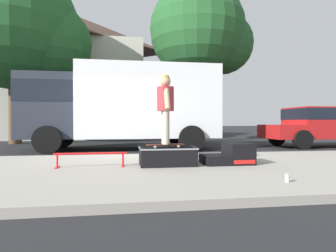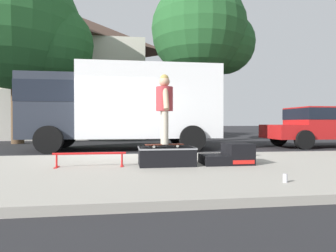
% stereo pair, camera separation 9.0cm
% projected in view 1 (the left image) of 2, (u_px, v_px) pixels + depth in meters
% --- Properties ---
extents(ground_plane, '(140.00, 140.00, 0.00)m').
position_uv_depth(ground_plane, '(113.00, 156.00, 8.59)').
color(ground_plane, black).
extents(sidewalk_slab, '(50.00, 5.00, 0.12)m').
position_uv_depth(sidewalk_slab, '(108.00, 171.00, 5.63)').
color(sidewalk_slab, gray).
rests_on(sidewalk_slab, ground).
extents(skate_box, '(1.15, 0.73, 0.37)m').
position_uv_depth(skate_box, '(167.00, 156.00, 6.04)').
color(skate_box, black).
rests_on(skate_box, sidewalk_slab).
extents(kicker_ramp, '(1.04, 0.70, 0.44)m').
position_uv_depth(kicker_ramp, '(231.00, 155.00, 6.25)').
color(kicker_ramp, black).
rests_on(kicker_ramp, sidewalk_slab).
extents(grind_rail, '(1.43, 0.28, 0.29)m').
position_uv_depth(grind_rail, '(91.00, 156.00, 5.80)').
color(grind_rail, red).
rests_on(grind_rail, sidewalk_slab).
extents(skateboard, '(0.80, 0.33, 0.07)m').
position_uv_depth(skateboard, '(165.00, 145.00, 5.98)').
color(skateboard, '#4C1E14').
rests_on(skateboard, skate_box).
extents(skater_kid, '(0.35, 0.73, 1.42)m').
position_uv_depth(skater_kid, '(165.00, 103.00, 5.97)').
color(skater_kid, '#B7AD99').
rests_on(skater_kid, skateboard).
extents(soda_can, '(0.07, 0.07, 0.13)m').
position_uv_depth(soda_can, '(287.00, 178.00, 4.33)').
color(soda_can, silver).
rests_on(soda_can, sidewalk_slab).
extents(box_truck, '(6.91, 2.63, 3.05)m').
position_uv_depth(box_truck, '(121.00, 103.00, 10.78)').
color(box_truck, white).
rests_on(box_truck, ground).
extents(pickup_truck_red, '(5.70, 2.09, 1.61)m').
position_uv_depth(pickup_truck_red, '(328.00, 125.00, 12.05)').
color(pickup_truck_red, red).
rests_on(pickup_truck_red, ground).
extents(street_tree_main, '(6.44, 5.86, 8.38)m').
position_uv_depth(street_tree_main, '(23.00, 31.00, 13.70)').
color(street_tree_main, brown).
rests_on(street_tree_main, ground).
extents(street_tree_neighbour, '(5.37, 4.88, 8.16)m').
position_uv_depth(street_tree_neighbour, '(203.00, 34.00, 15.05)').
color(street_tree_neighbour, brown).
rests_on(street_tree_neighbour, ground).
extents(house_behind, '(9.54, 8.23, 8.40)m').
position_uv_depth(house_behind, '(74.00, 75.00, 20.09)').
color(house_behind, beige).
rests_on(house_behind, ground).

